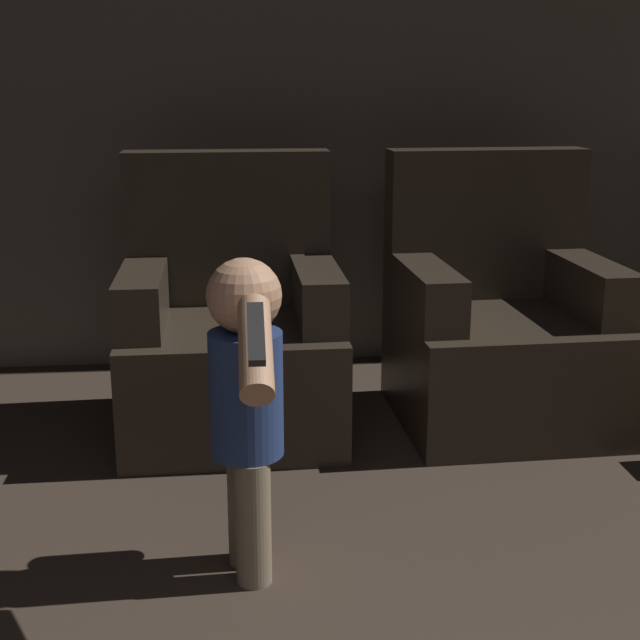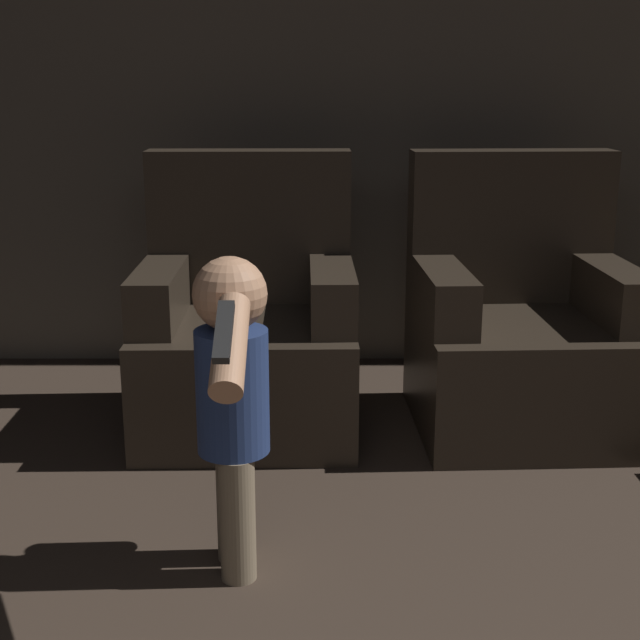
# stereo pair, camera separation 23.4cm
# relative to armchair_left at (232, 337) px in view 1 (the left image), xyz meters

# --- Properties ---
(wall_back) EXTENTS (8.40, 0.05, 2.60)m
(wall_back) POSITION_rel_armchair_left_xyz_m (0.21, 0.81, 0.95)
(wall_back) COLOR #51493F
(wall_back) RESTS_ON ground_plane
(armchair_left) EXTENTS (0.81, 0.80, 1.02)m
(armchair_left) POSITION_rel_armchair_left_xyz_m (0.00, 0.00, 0.00)
(armchair_left) COLOR black
(armchair_left) RESTS_ON ground_plane
(armchair_right) EXTENTS (0.83, 0.82, 1.02)m
(armchair_right) POSITION_rel_armchair_left_xyz_m (1.04, -0.00, 0.00)
(armchair_right) COLOR black
(armchair_right) RESTS_ON ground_plane
(person_toddler) EXTENTS (0.19, 0.59, 0.86)m
(person_toddler) POSITION_rel_armchair_left_xyz_m (0.05, -1.09, 0.16)
(person_toddler) COLOR brown
(person_toddler) RESTS_ON ground_plane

